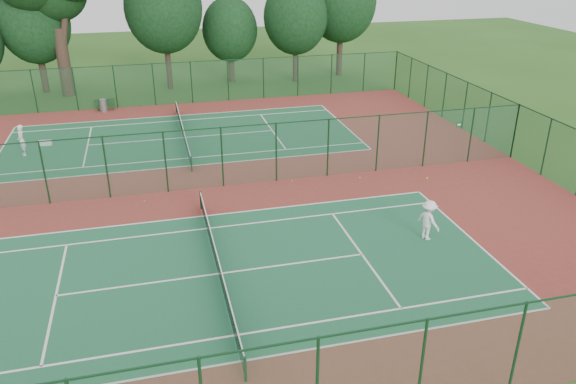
% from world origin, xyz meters
% --- Properties ---
extents(ground, '(120.00, 120.00, 0.00)m').
position_xyz_m(ground, '(0.00, 0.00, 0.00)').
color(ground, '#2A581B').
rests_on(ground, ground).
extents(red_pad, '(40.00, 36.00, 0.01)m').
position_xyz_m(red_pad, '(0.00, 0.00, 0.01)').
color(red_pad, maroon).
rests_on(red_pad, ground).
extents(court_near, '(23.77, 10.97, 0.01)m').
position_xyz_m(court_near, '(0.00, -9.00, 0.01)').
color(court_near, '#1E603D').
rests_on(court_near, red_pad).
extents(court_far, '(23.77, 10.97, 0.01)m').
position_xyz_m(court_far, '(0.00, 9.00, 0.01)').
color(court_far, '#1D5B36').
rests_on(court_far, red_pad).
extents(fence_north, '(40.00, 0.09, 3.50)m').
position_xyz_m(fence_north, '(0.00, 18.00, 1.76)').
color(fence_north, '#164329').
rests_on(fence_north, ground).
extents(fence_east, '(0.09, 36.00, 3.50)m').
position_xyz_m(fence_east, '(20.00, 0.00, 1.76)').
color(fence_east, '#194D32').
rests_on(fence_east, ground).
extents(fence_divider, '(40.00, 0.09, 3.50)m').
position_xyz_m(fence_divider, '(0.00, 0.00, 1.76)').
color(fence_divider, '#194C33').
rests_on(fence_divider, ground).
extents(tennis_net_near, '(0.10, 12.90, 0.97)m').
position_xyz_m(tennis_net_near, '(0.00, -9.00, 0.54)').
color(tennis_net_near, black).
rests_on(tennis_net_near, ground).
extents(tennis_net_far, '(0.10, 12.90, 0.97)m').
position_xyz_m(tennis_net_far, '(0.00, 9.00, 0.54)').
color(tennis_net_far, '#12331C').
rests_on(tennis_net_far, ground).
extents(player_near, '(1.12, 1.43, 1.94)m').
position_xyz_m(player_near, '(9.84, -8.40, 0.99)').
color(player_near, white).
rests_on(player_near, court_near).
extents(player_far, '(0.70, 0.85, 2.00)m').
position_xyz_m(player_far, '(-10.22, 8.07, 1.02)').
color(player_far, white).
rests_on(player_far, court_far).
extents(trash_bin, '(0.59, 0.59, 1.01)m').
position_xyz_m(trash_bin, '(-5.66, 17.11, 0.51)').
color(trash_bin, slate).
rests_on(trash_bin, red_pad).
extents(bench, '(1.57, 0.46, 0.97)m').
position_xyz_m(bench, '(-5.54, 17.47, 0.51)').
color(bench, black).
rests_on(bench, red_pad).
extents(kit_bag, '(0.89, 0.39, 0.33)m').
position_xyz_m(kit_bag, '(-9.17, 9.73, 0.17)').
color(kit_bag, silver).
rests_on(kit_bag, red_pad).
extents(stray_ball_a, '(0.07, 0.07, 0.07)m').
position_xyz_m(stray_ball_a, '(5.44, -0.33, 0.05)').
color(stray_ball_a, '#BED130').
rests_on(stray_ball_a, red_pad).
extents(stray_ball_b, '(0.08, 0.08, 0.08)m').
position_xyz_m(stray_ball_b, '(9.41, -0.87, 0.05)').
color(stray_ball_b, yellow).
rests_on(stray_ball_b, red_pad).
extents(stray_ball_c, '(0.07, 0.07, 0.07)m').
position_xyz_m(stray_ball_c, '(-2.84, -0.99, 0.05)').
color(stray_ball_c, '#AAC12C').
rests_on(stray_ball_c, red_pad).
extents(evergreen_row, '(39.00, 5.00, 12.00)m').
position_xyz_m(evergreen_row, '(0.50, 24.25, 0.00)').
color(evergreen_row, black).
rests_on(evergreen_row, ground).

